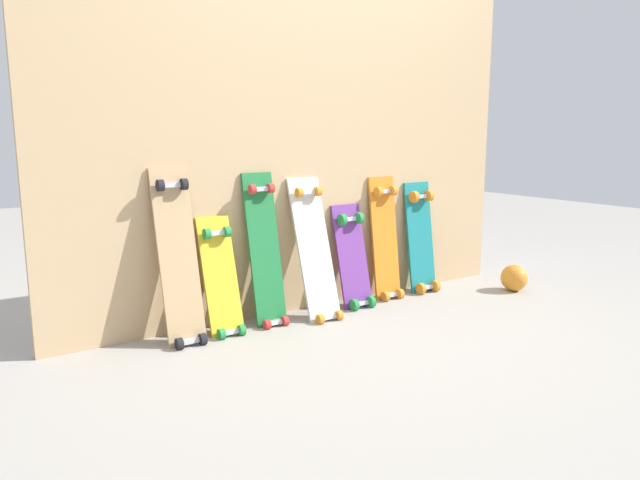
{
  "coord_description": "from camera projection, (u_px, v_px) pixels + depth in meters",
  "views": [
    {
      "loc": [
        -1.81,
        -2.77,
        1.01
      ],
      "look_at": [
        0.0,
        -0.07,
        0.42
      ],
      "focal_mm": 33.75,
      "sensor_mm": 36.0,
      "label": 1
    }
  ],
  "objects": [
    {
      "name": "ground_plane",
      "position": [
        313.0,
        310.0,
        3.43
      ],
      "size": [
        12.0,
        12.0,
        0.0
      ],
      "primitive_type": "plane",
      "color": "#9E9991"
    },
    {
      "name": "plywood_wall_panel",
      "position": [
        306.0,
        142.0,
        3.32
      ],
      "size": [
        2.9,
        0.04,
        1.9
      ],
      "primitive_type": "cube",
      "color": "tan",
      "rests_on": "ground"
    },
    {
      "name": "skateboard_natural",
      "position": [
        179.0,
        263.0,
        2.87
      ],
      "size": [
        0.19,
        0.26,
        0.91
      ],
      "color": "tan",
      "rests_on": "ground"
    },
    {
      "name": "skateboard_yellow",
      "position": [
        222.0,
        283.0,
        3.02
      ],
      "size": [
        0.18,
        0.24,
        0.66
      ],
      "color": "gold",
      "rests_on": "ground"
    },
    {
      "name": "skateboard_green",
      "position": [
        265.0,
        256.0,
        3.15
      ],
      "size": [
        0.17,
        0.22,
        0.87
      ],
      "color": "#1E7238",
      "rests_on": "ground"
    },
    {
      "name": "skateboard_white",
      "position": [
        315.0,
        255.0,
        3.27
      ],
      "size": [
        0.2,
        0.31,
        0.83
      ],
      "color": "silver",
      "rests_on": "ground"
    },
    {
      "name": "skateboard_purple",
      "position": [
        353.0,
        261.0,
        3.48
      ],
      "size": [
        0.2,
        0.22,
        0.65
      ],
      "color": "#6B338C",
      "rests_on": "ground"
    },
    {
      "name": "skateboard_orange",
      "position": [
        385.0,
        243.0,
        3.64
      ],
      "size": [
        0.18,
        0.17,
        0.8
      ],
      "color": "orange",
      "rests_on": "ground"
    },
    {
      "name": "skateboard_teal",
      "position": [
        421.0,
        242.0,
        3.8
      ],
      "size": [
        0.2,
        0.18,
        0.75
      ],
      "color": "#197A7F",
      "rests_on": "ground"
    },
    {
      "name": "rubber_ball",
      "position": [
        514.0,
        278.0,
        3.83
      ],
      "size": [
        0.17,
        0.17,
        0.17
      ],
      "primitive_type": "sphere",
      "color": "orange",
      "rests_on": "ground"
    }
  ]
}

